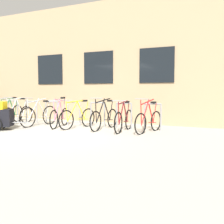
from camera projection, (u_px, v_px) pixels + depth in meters
ground_plane at (49, 133)px, 7.83m from camera, size 42.00×42.00×0.00m
storefront_building at (131, 69)px, 13.96m from camera, size 28.00×7.59×4.82m
bike_rack at (74, 111)px, 9.66m from camera, size 6.59×0.05×0.88m
bicycle_green at (10, 113)px, 10.36m from camera, size 0.47×1.70×1.04m
bicycle_pink at (60, 116)px, 9.18m from camera, size 0.54×1.63×1.07m
bicycle_maroon at (124, 120)px, 8.20m from camera, size 0.44×1.67×1.01m
bicycle_red at (149, 120)px, 7.99m from camera, size 0.51×1.57×1.07m
bicycle_silver at (39, 115)px, 9.54m from camera, size 0.44×1.79×1.06m
bicycle_yellow at (78, 117)px, 8.93m from camera, size 0.54×1.69×1.00m
bicycle_white at (17, 114)px, 9.96m from camera, size 0.44×1.67×1.06m
bicycle_black at (104, 118)px, 8.65m from camera, size 0.44×1.76×1.08m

